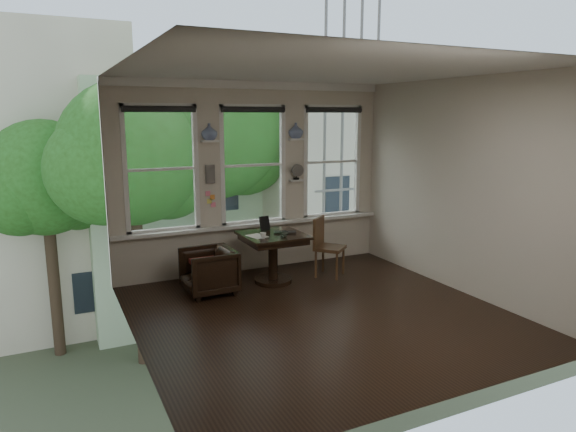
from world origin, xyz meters
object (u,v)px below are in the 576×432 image
armchair_left (209,271)px  mug (263,236)px  table (273,258)px  laptop (285,233)px  side_chair_right (330,247)px

armchair_left → mug: bearing=77.5°
mug → table: bearing=39.9°
table → mug: 0.53m
laptop → side_chair_right: bearing=18.7°
table → laptop: laptop is taller
table → mug: (-0.25, -0.21, 0.42)m
side_chair_right → mug: size_ratio=10.01×
table → laptop: bearing=-24.3°
armchair_left → mug: mug is taller
side_chair_right → laptop: 0.82m
side_chair_right → laptop: (-0.76, 0.02, 0.30)m
table → laptop: 0.43m
laptop → armchair_left: bearing=-161.0°
armchair_left → side_chair_right: size_ratio=0.78×
side_chair_right → armchair_left: bearing=137.6°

